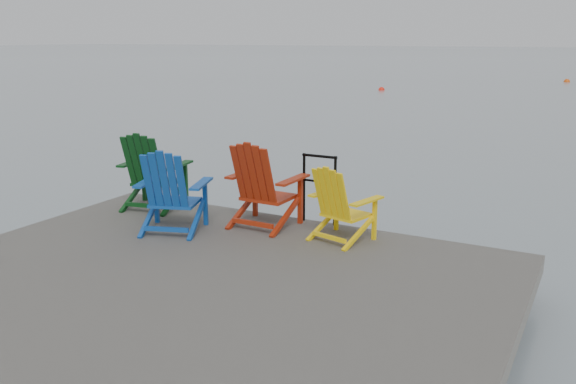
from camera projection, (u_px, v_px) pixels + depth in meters
The scene contains 9 objects.
ground at pixel (192, 330), 6.10m from camera, with size 400.00×400.00×0.00m, color gray.
dock at pixel (190, 298), 6.01m from camera, with size 6.00×5.00×1.40m.
handrail at pixel (319, 182), 7.82m from camera, with size 0.48×0.04×0.90m.
chair_green at pixel (151, 171), 8.47m from camera, with size 0.97×0.91×1.08m.
chair_blue at pixel (171, 191), 7.45m from camera, with size 0.99×0.95×1.04m.
chair_red at pixel (263, 184), 7.65m from camera, with size 0.89×0.83×1.10m.
chair_yellow at pixel (340, 203), 7.14m from camera, with size 0.84×0.79×0.91m.
buoy_b at pixel (381, 90), 33.80m from camera, with size 0.35×0.35×0.35m, color red.
buoy_d at pixel (567, 82), 40.04m from camera, with size 0.40×0.40×0.40m, color #DD4E0D.
Camera 1 is at (3.47, -4.46, 2.85)m, focal length 38.00 mm.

